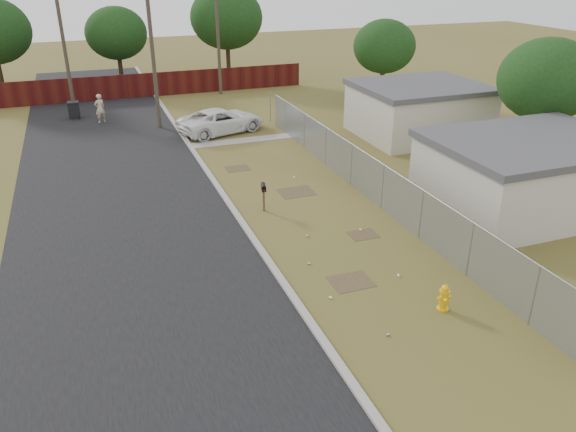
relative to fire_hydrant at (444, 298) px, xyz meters
name	(u,v)px	position (x,y,z in m)	size (l,w,h in m)	color
ground	(315,219)	(-1.15, 7.45, -0.43)	(120.00, 120.00, 0.00)	brown
street	(129,174)	(-7.91, 15.50, -0.41)	(15.10, 60.00, 0.12)	black
chainlink_fence	(371,183)	(1.97, 8.48, 0.37)	(0.10, 27.06, 2.02)	gray
privacy_fence	(114,87)	(-7.15, 32.45, 0.47)	(30.00, 0.12, 1.80)	#42140E
utility_poles	(148,41)	(-4.82, 28.12, 4.27)	(12.60, 8.24, 9.00)	#4B4132
houses	(468,138)	(8.55, 10.58, 1.13)	(9.30, 17.24, 3.10)	beige
horizon_trees	(204,34)	(-0.31, 31.01, 4.20)	(33.32, 31.94, 7.78)	#362718
fire_hydrant	(444,298)	(0.00, 0.00, 0.00)	(0.42, 0.43, 0.92)	#EBB20C
mailbox	(264,190)	(-2.91, 8.98, 0.55)	(0.29, 0.54, 1.24)	brown
pickup_truck	(221,121)	(-1.71, 21.06, 0.32)	(2.48, 5.38, 1.50)	white
pedestrian	(100,108)	(-8.55, 25.99, 0.51)	(0.69, 0.45, 1.88)	#C2AE8E
trash_bin	(74,110)	(-10.17, 27.71, 0.15)	(0.79, 0.86, 1.12)	black
scattered_litter	(337,251)	(-1.52, 4.50, -0.39)	(3.27, 12.86, 0.07)	white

